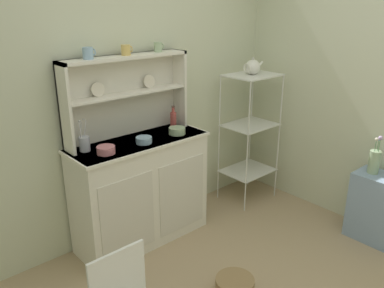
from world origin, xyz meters
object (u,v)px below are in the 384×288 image
object	(u,v)px
hutch_cabinet	(141,190)
bowl_mixing_large	(106,150)
side_shelf_blue	(381,209)
floor_basket	(235,286)
bakers_rack	(250,124)
flower_vase	(374,161)
jam_bottle	(173,119)
cup_sky_0	(88,53)
utensil_jar	(84,143)
porcelain_teapot	(253,67)
hutch_shelf_unit	(125,90)

from	to	relation	value
hutch_cabinet	bowl_mixing_large	world-z (taller)	bowl_mixing_large
side_shelf_blue	floor_basket	bearing A→B (deg)	165.86
side_shelf_blue	floor_basket	xyz separation A→B (m)	(-1.42, 0.36, -0.24)
bakers_rack	flower_vase	xyz separation A→B (m)	(0.24, -1.16, -0.10)
jam_bottle	cup_sky_0	bearing A→B (deg)	177.21
utensil_jar	porcelain_teapot	bearing A→B (deg)	-5.54
hutch_cabinet	utensil_jar	distance (m)	0.66
hutch_cabinet	cup_sky_0	xyz separation A→B (m)	(-0.31, 0.12, 1.14)
hutch_shelf_unit	flower_vase	size ratio (longest dim) A/B	3.23
hutch_cabinet	flower_vase	world-z (taller)	flower_vase
cup_sky_0	flower_vase	distance (m)	2.44
porcelain_teapot	flower_vase	distance (m)	1.35
cup_sky_0	bakers_rack	bearing A→B (deg)	-7.52
floor_basket	utensil_jar	bearing A→B (deg)	115.15
hutch_shelf_unit	utensil_jar	size ratio (longest dim) A/B	4.42
bakers_rack	flower_vase	size ratio (longest dim) A/B	3.88
bowl_mixing_large	porcelain_teapot	size ratio (longest dim) A/B	0.59
hutch_shelf_unit	bakers_rack	xyz separation A→B (m)	(1.26, -0.25, -0.48)
hutch_cabinet	cup_sky_0	distance (m)	1.19
bakers_rack	utensil_jar	size ratio (longest dim) A/B	5.31
side_shelf_blue	jam_bottle	distance (m)	1.93
hutch_cabinet	bakers_rack	xyz separation A→B (m)	(1.26, -0.09, 0.34)
side_shelf_blue	flower_vase	xyz separation A→B (m)	(0.00, 0.12, 0.41)
cup_sky_0	utensil_jar	world-z (taller)	cup_sky_0
jam_bottle	utensil_jar	world-z (taller)	utensil_jar
cup_sky_0	utensil_jar	xyz separation A→B (m)	(-0.12, -0.04, -0.64)
hutch_cabinet	jam_bottle	world-z (taller)	jam_bottle
bakers_rack	floor_basket	distance (m)	1.67
flower_vase	jam_bottle	bearing A→B (deg)	128.85
floor_basket	jam_bottle	xyz separation A→B (m)	(0.35, 1.09, 0.92)
cup_sky_0	utensil_jar	distance (m)	0.65
hutch_shelf_unit	cup_sky_0	world-z (taller)	cup_sky_0
hutch_shelf_unit	bakers_rack	size ratio (longest dim) A/B	0.83
hutch_cabinet	floor_basket	xyz separation A→B (m)	(0.08, -1.01, -0.40)
hutch_cabinet	porcelain_teapot	xyz separation A→B (m)	(1.26, -0.09, 0.90)
hutch_shelf_unit	side_shelf_blue	xyz separation A→B (m)	(1.50, -1.53, -1.00)
bakers_rack	jam_bottle	xyz separation A→B (m)	(-0.83, 0.17, 0.17)
utensil_jar	bakers_rack	bearing A→B (deg)	-5.53
jam_bottle	flower_vase	world-z (taller)	jam_bottle
side_shelf_blue	hutch_cabinet	bearing A→B (deg)	137.71
hutch_cabinet	porcelain_teapot	distance (m)	1.55
hutch_shelf_unit	bakers_rack	world-z (taller)	hutch_shelf_unit
bakers_rack	porcelain_teapot	size ratio (longest dim) A/B	5.64
hutch_shelf_unit	hutch_cabinet	bearing A→B (deg)	-90.00
bowl_mixing_large	bakers_rack	bearing A→B (deg)	-0.43
bowl_mixing_large	jam_bottle	size ratio (longest dim) A/B	0.69
hutch_cabinet	utensil_jar	world-z (taller)	utensil_jar
bowl_mixing_large	jam_bottle	xyz separation A→B (m)	(0.76, 0.16, 0.05)
hutch_cabinet	bakers_rack	distance (m)	1.31
bakers_rack	bowl_mixing_large	size ratio (longest dim) A/B	9.61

